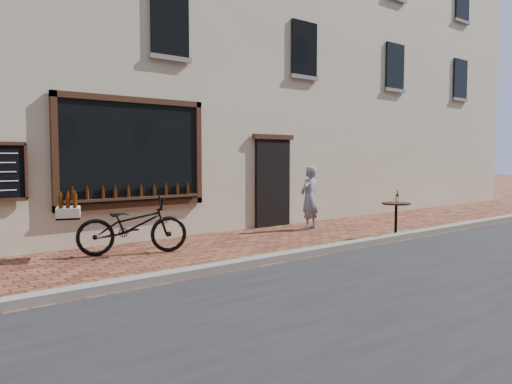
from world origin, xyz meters
TOP-DOWN VIEW (x-y plane):
  - ground at (0.00, 0.00)m, footprint 90.00×90.00m
  - kerb at (0.00, 0.20)m, footprint 90.00×0.25m
  - shop_building at (0.00, 6.50)m, footprint 28.00×6.20m
  - cargo_bicycle at (-2.50, 2.35)m, footprint 2.33×1.39m
  - bistro_table at (2.72, 0.35)m, footprint 0.60×0.60m
  - pedestrian at (2.21, 2.46)m, footprint 0.63×0.49m

SIDE VIEW (x-z plane):
  - ground at x=0.00m, z-range 0.00..0.00m
  - kerb at x=0.00m, z-range 0.00..0.12m
  - cargo_bicycle at x=-2.50m, z-range -0.03..1.08m
  - bistro_table at x=2.72m, z-range 0.03..1.07m
  - pedestrian at x=2.21m, z-range 0.00..1.54m
  - shop_building at x=0.00m, z-range 0.00..10.00m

